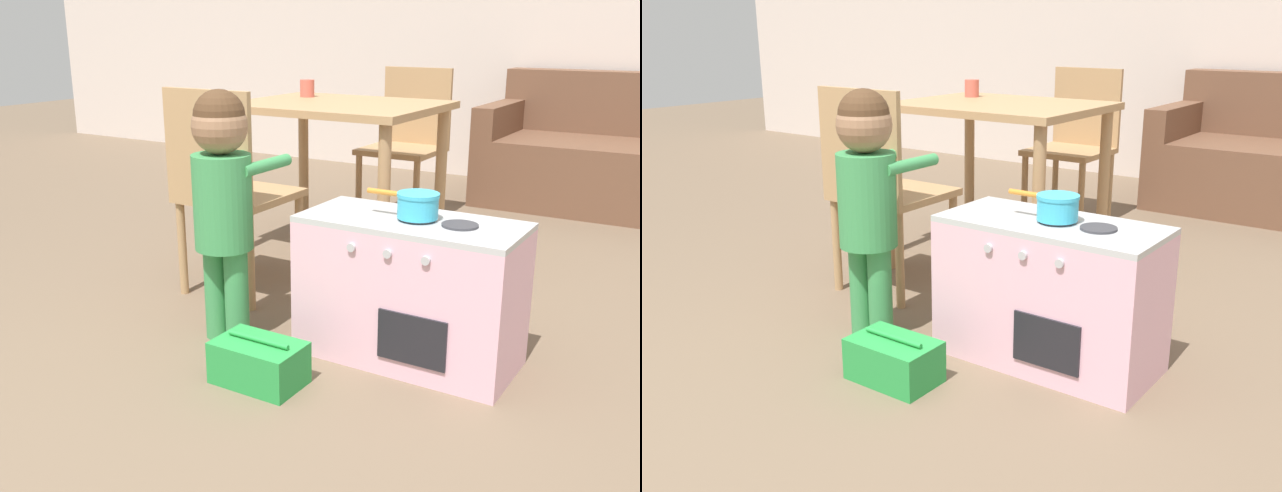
{
  "view_description": "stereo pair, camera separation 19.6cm",
  "coord_description": "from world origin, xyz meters",
  "views": [
    {
      "loc": [
        1.21,
        -1.05,
        1.11
      ],
      "look_at": [
        -0.02,
        0.96,
        0.37
      ],
      "focal_mm": 40.0,
      "sensor_mm": 36.0,
      "label": 1
    },
    {
      "loc": [
        1.37,
        -0.95,
        1.11
      ],
      "look_at": [
        -0.02,
        0.96,
        0.37
      ],
      "focal_mm": 40.0,
      "sensor_mm": 36.0,
      "label": 2
    }
  ],
  "objects": [
    {
      "name": "ground_plane",
      "position": [
        0.0,
        0.0,
        0.0
      ],
      "size": [
        16.0,
        16.0,
        0.0
      ],
      "primitive_type": "plane",
      "color": "brown"
    },
    {
      "name": "play_kitchen",
      "position": [
        0.29,
        1.03,
        0.25
      ],
      "size": [
        0.73,
        0.36,
        0.5
      ],
      "color": "#EAB2C6",
      "rests_on": "ground_plane"
    },
    {
      "name": "toy_pot",
      "position": [
        0.31,
        1.03,
        0.55
      ],
      "size": [
        0.25,
        0.14,
        0.08
      ],
      "color": "#38B2D6",
      "rests_on": "play_kitchen"
    },
    {
      "name": "child_figure",
      "position": [
        -0.33,
        0.83,
        0.57
      ],
      "size": [
        0.23,
        0.37,
        0.9
      ],
      "color": "#3D9351",
      "rests_on": "ground_plane"
    },
    {
      "name": "toy_basket",
      "position": [
        -0.04,
        0.61,
        0.07
      ],
      "size": [
        0.28,
        0.18,
        0.16
      ],
      "color": "green",
      "rests_on": "ground_plane"
    },
    {
      "name": "dining_table",
      "position": [
        -0.54,
        1.98,
        0.63
      ],
      "size": [
        0.95,
        0.77,
        0.75
      ],
      "color": "tan",
      "rests_on": "ground_plane"
    },
    {
      "name": "dining_chair_near",
      "position": [
        -0.61,
        1.2,
        0.47
      ],
      "size": [
        0.42,
        0.42,
        0.87
      ],
      "color": "tan",
      "rests_on": "ground_plane"
    },
    {
      "name": "dining_chair_far",
      "position": [
        -0.51,
        2.73,
        0.47
      ],
      "size": [
        0.42,
        0.42,
        0.87
      ],
      "rotation": [
        0.0,
        0.0,
        3.14
      ],
      "color": "tan",
      "rests_on": "ground_plane"
    },
    {
      "name": "couch",
      "position": [
        0.45,
        3.68,
        0.3
      ],
      "size": [
        1.5,
        0.86,
        0.82
      ],
      "color": "brown",
      "rests_on": "ground_plane"
    },
    {
      "name": "cup_on_table",
      "position": [
        -0.82,
        2.13,
        0.79
      ],
      "size": [
        0.07,
        0.07,
        0.09
      ],
      "color": "#D15B4C",
      "rests_on": "dining_table"
    }
  ]
}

